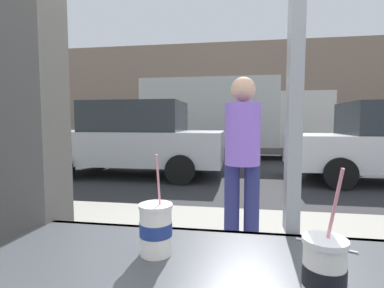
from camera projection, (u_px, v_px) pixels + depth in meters
ground_plane at (243, 164)px, 8.97m from camera, size 60.00×60.00×0.00m
sidewalk_strip at (258, 260)px, 2.66m from camera, size 16.00×2.80×0.11m
window_wall at (297, 0)px, 1.03m from camera, size 2.73×0.20×2.90m
building_facade_far at (241, 93)px, 18.92m from camera, size 28.00×1.20×6.42m
soda_cup_left at (156, 228)px, 0.89m from camera, size 0.11×0.11×0.32m
soda_cup_right at (324, 274)px, 0.62m from camera, size 0.09×0.09×0.32m
loose_straw at (325, 245)px, 0.95m from camera, size 0.17×0.09×0.01m
parked_car_silver at (133, 139)px, 7.08m from camera, size 4.46×1.95×1.82m
box_truck at (230, 115)px, 10.78m from camera, size 6.61×2.44×2.87m
pedestrian at (242, 154)px, 2.60m from camera, size 0.32×0.32×1.63m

